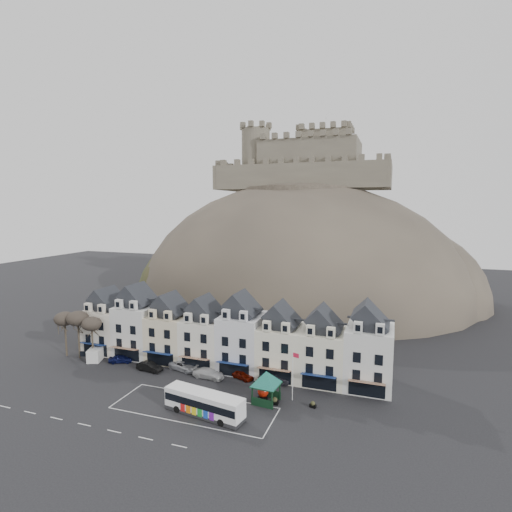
{
  "coord_description": "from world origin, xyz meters",
  "views": [
    {
      "loc": [
        26.76,
        -44.08,
        27.18
      ],
      "look_at": [
        2.9,
        24.0,
        18.1
      ],
      "focal_mm": 28.0,
      "sensor_mm": 36.0,
      "label": 1
    }
  ],
  "objects": [
    {
      "name": "castle",
      "position": [
        0.51,
        75.93,
        40.19
      ],
      "size": [
        50.2,
        22.2,
        22.0
      ],
      "color": "#61584A",
      "rests_on": "ground"
    },
    {
      "name": "bus_shelter",
      "position": [
        10.72,
        5.98,
        3.53
      ],
      "size": [
        7.13,
        7.13,
        4.54
      ],
      "rotation": [
        0.0,
        0.0,
        -0.09
      ],
      "color": "black",
      "rests_on": "ground"
    },
    {
      "name": "white_van",
      "position": [
        -22.77,
        11.22,
        1.09
      ],
      "size": [
        3.66,
        5.21,
        2.18
      ],
      "rotation": [
        0.0,
        0.0,
        0.37
      ],
      "color": "silver",
      "rests_on": "ground"
    },
    {
      "name": "planter_east",
      "position": [
        17.13,
        6.72,
        0.43
      ],
      "size": [
        0.98,
        0.66,
        0.89
      ],
      "rotation": [
        0.0,
        0.0,
        -0.26
      ],
      "color": "black",
      "rests_on": "ground"
    },
    {
      "name": "car_black",
      "position": [
        -10.8,
        9.72,
        0.74
      ],
      "size": [
        4.64,
        1.97,
        1.49
      ],
      "primitive_type": "imported",
      "rotation": [
        0.0,
        0.0,
        1.48
      ],
      "color": "black",
      "rests_on": "ground"
    },
    {
      "name": "castle_hill",
      "position": [
        1.25,
        68.95,
        0.11
      ],
      "size": [
        100.0,
        76.0,
        68.0
      ],
      "color": "#3C362E",
      "rests_on": "ground"
    },
    {
      "name": "flagpole",
      "position": [
        14.08,
        7.77,
        4.13
      ],
      "size": [
        0.99,
        0.41,
        7.24
      ],
      "rotation": [
        0.0,
        0.0,
        -0.36
      ],
      "color": "silver",
      "rests_on": "ground"
    },
    {
      "name": "car_maroon",
      "position": [
        4.8,
        12.0,
        0.67
      ],
      "size": [
        4.23,
        2.97,
        1.34
      ],
      "primitive_type": "imported",
      "rotation": [
        0.0,
        0.0,
        1.18
      ],
      "color": "#560E04",
      "rests_on": "ground"
    },
    {
      "name": "car_charcoal",
      "position": [
        10.0,
        12.0,
        0.77
      ],
      "size": [
        4.88,
        2.28,
        1.55
      ],
      "primitive_type": "imported",
      "rotation": [
        0.0,
        0.0,
        1.71
      ],
      "color": "black",
      "rests_on": "ground"
    },
    {
      "name": "ground",
      "position": [
        0.0,
        0.0,
        0.0
      ],
      "size": [
        300.0,
        300.0,
        0.0
      ],
      "primitive_type": "plane",
      "color": "black",
      "rests_on": "ground"
    },
    {
      "name": "tree_left_mid",
      "position": [
        -26.0,
        10.5,
        7.24
      ],
      "size": [
        3.78,
        3.78,
        8.64
      ],
      "color": "#322A20",
      "rests_on": "ground"
    },
    {
      "name": "tree_left_far",
      "position": [
        -29.0,
        10.5,
        6.9
      ],
      "size": [
        3.61,
        3.61,
        8.24
      ],
      "color": "#322A20",
      "rests_on": "ground"
    },
    {
      "name": "car_silver",
      "position": [
        -5.6,
        12.0,
        0.75
      ],
      "size": [
        5.74,
        3.67,
        1.5
      ],
      "primitive_type": "imported",
      "rotation": [
        0.0,
        0.0,
        1.33
      ],
      "color": "#B2B5BB",
      "rests_on": "ground"
    },
    {
      "name": "coach_bay_markings",
      "position": [
        2.0,
        1.25,
        0.0
      ],
      "size": [
        22.0,
        7.5,
        0.01
      ],
      "primitive_type": "cube",
      "color": "silver",
      "rests_on": "ground"
    },
    {
      "name": "bus",
      "position": [
        4.14,
        0.05,
        1.75
      ],
      "size": [
        11.46,
        4.36,
        3.16
      ],
      "rotation": [
        0.0,
        0.0,
        -0.16
      ],
      "color": "#262628",
      "rests_on": "ground"
    },
    {
      "name": "car_white",
      "position": [
        -0.4,
        10.53,
        0.76
      ],
      "size": [
        5.29,
        2.32,
        1.51
      ],
      "primitive_type": "imported",
      "rotation": [
        0.0,
        0.0,
        1.53
      ],
      "color": "silver",
      "rests_on": "ground"
    },
    {
      "name": "townhouse_terrace",
      "position": [
        0.15,
        15.97,
        5.3
      ],
      "size": [
        54.4,
        9.35,
        11.8
      ],
      "color": "silver",
      "rests_on": "ground"
    },
    {
      "name": "car_navy",
      "position": [
        -17.59,
        11.09,
        0.69
      ],
      "size": [
        4.38,
        3.15,
        1.39
      ],
      "primitive_type": "imported",
      "rotation": [
        0.0,
        0.0,
        1.99
      ],
      "color": "#0C103C",
      "rests_on": "ground"
    },
    {
      "name": "tree_left_near",
      "position": [
        -23.0,
        10.5,
        6.55
      ],
      "size": [
        3.43,
        3.43,
        7.84
      ],
      "color": "#322A20",
      "rests_on": "ground"
    },
    {
      "name": "red_buoy",
      "position": [
        10.03,
        6.68,
        0.99
      ],
      "size": [
        1.56,
        1.56,
        1.93
      ],
      "rotation": [
        0.0,
        0.0,
        0.17
      ],
      "color": "black",
      "rests_on": "ground"
    },
    {
      "name": "planter_west",
      "position": [
        12.0,
        5.83,
        0.5
      ],
      "size": [
        1.05,
        0.73,
        1.05
      ],
      "rotation": [
        0.0,
        0.0,
        0.0
      ],
      "color": "black",
      "rests_on": "ground"
    }
  ]
}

